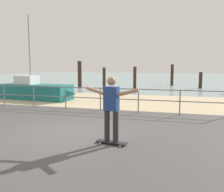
# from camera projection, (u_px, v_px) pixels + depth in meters

# --- Properties ---
(ground_plane) EXTENTS (24.00, 10.00, 0.04)m
(ground_plane) POSITION_uv_depth(u_px,v_px,m) (51.00, 142.00, 6.55)
(ground_plane) COLOR #474444
(ground_plane) RESTS_ON ground
(beach_strip) EXTENTS (24.00, 6.00, 0.04)m
(beach_strip) POSITION_uv_depth(u_px,v_px,m) (124.00, 101.00, 14.16)
(beach_strip) COLOR tan
(beach_strip) RESTS_ON ground
(sea_surface) EXTENTS (72.00, 50.00, 0.04)m
(sea_surface) POSITION_uv_depth(u_px,v_px,m) (164.00, 78.00, 40.82)
(sea_surface) COLOR #849EA3
(sea_surface) RESTS_ON ground
(railing_fence) EXTENTS (11.80, 0.05, 1.05)m
(railing_fence) POSITION_uv_depth(u_px,v_px,m) (83.00, 95.00, 11.13)
(railing_fence) COLOR slate
(railing_fence) RESTS_ON ground
(sailboat) EXTENTS (5.03, 1.82, 4.89)m
(sailboat) POSITION_uv_depth(u_px,v_px,m) (38.00, 91.00, 14.66)
(sailboat) COLOR #19666B
(sailboat) RESTS_ON ground
(skateboard) EXTENTS (0.82, 0.33, 0.08)m
(skateboard) POSITION_uv_depth(u_px,v_px,m) (111.00, 142.00, 6.34)
(skateboard) COLOR black
(skateboard) RESTS_ON ground
(skateboarder) EXTENTS (1.44, 0.33, 1.65)m
(skateboarder) POSITION_uv_depth(u_px,v_px,m) (111.00, 105.00, 6.22)
(skateboarder) COLOR #26262B
(skateboarder) RESTS_ON skateboard
(groyne_post_0) EXTENTS (0.35, 0.35, 2.38)m
(groyne_post_0) POSITION_uv_depth(u_px,v_px,m) (80.00, 75.00, 21.92)
(groyne_post_0) COLOR #332319
(groyne_post_0) RESTS_ON ground
(groyne_post_1) EXTENTS (0.26, 0.26, 1.83)m
(groyne_post_1) POSITION_uv_depth(u_px,v_px,m) (104.00, 79.00, 20.41)
(groyne_post_1) COLOR #332319
(groyne_post_1) RESTS_ON ground
(groyne_post_2) EXTENTS (0.25, 0.25, 1.90)m
(groyne_post_2) POSITION_uv_depth(u_px,v_px,m) (135.00, 79.00, 19.68)
(groyne_post_2) COLOR #332319
(groyne_post_2) RESTS_ON ground
(groyne_post_3) EXTENTS (0.29, 0.29, 2.10)m
(groyne_post_3) POSITION_uv_depth(u_px,v_px,m) (172.00, 75.00, 24.72)
(groyne_post_3) COLOR #332319
(groyne_post_3) RESTS_ON ground
(groyne_post_4) EXTENTS (0.30, 0.30, 1.43)m
(groyne_post_4) POSITION_uv_depth(u_px,v_px,m) (201.00, 80.00, 21.70)
(groyne_post_4) COLOR #332319
(groyne_post_4) RESTS_ON ground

